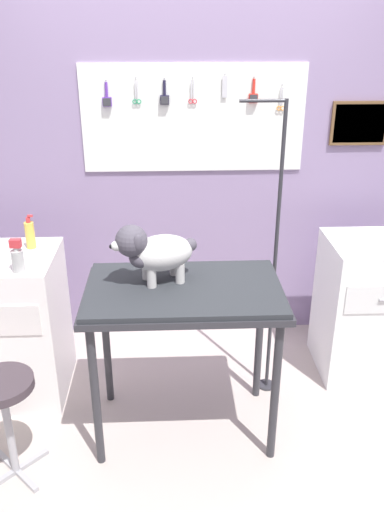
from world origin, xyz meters
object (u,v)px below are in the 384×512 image
dog (153,251)px  stool (4,400)px  cabinet_right (375,307)px  grooming_table (184,303)px  grooming_arm (273,268)px

dog → stool: bearing=-152.9°
cabinet_right → stool: cabinet_right is taller
grooming_table → stool: size_ratio=1.76×
grooming_table → dog: 0.32m
grooming_table → cabinet_right: bearing=22.8°
cabinet_right → stool: size_ratio=1.56×
grooming_arm → cabinet_right: bearing=14.8°
grooming_table → grooming_arm: grooming_arm is taller
dog → cabinet_right: size_ratio=0.49×
grooming_arm → dog: size_ratio=4.04×
grooming_arm → dog: bearing=-158.0°
dog → stool: size_ratio=0.76×
grooming_table → grooming_arm: size_ratio=0.57×
cabinet_right → grooming_arm: bearing=-165.2°
grooming_table → grooming_arm: 0.62m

